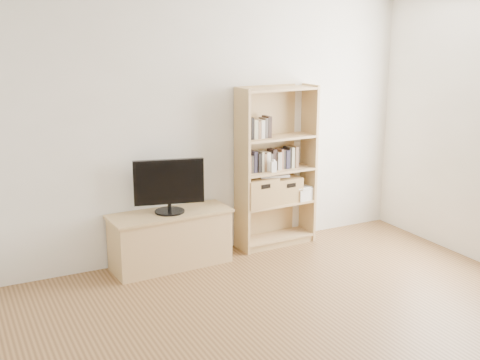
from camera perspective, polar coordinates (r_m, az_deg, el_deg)
back_wall at (r=6.07m, az=-2.82°, el=4.95°), size 4.50×0.02×2.60m
tv_stand at (r=5.95m, az=-6.60°, el=-5.69°), size 1.16×0.48×0.52m
bookshelf at (r=6.34m, az=3.46°, el=1.20°), size 0.86×0.34×1.70m
television at (r=5.78m, az=-6.75°, el=-0.56°), size 0.66×0.21×0.53m
books_row_mid at (r=6.33m, az=3.38°, el=2.03°), size 0.81×0.17×0.22m
books_row_upper at (r=6.17m, az=1.94°, el=4.98°), size 0.40×0.16×0.21m
baby_monitor at (r=6.20m, az=3.20°, el=1.26°), size 0.06×0.04×0.11m
basket_left at (r=6.27m, az=1.70°, el=-1.10°), size 0.38×0.32×0.29m
basket_right at (r=6.45m, az=4.23°, el=-0.86°), size 0.33×0.27×0.26m
laptop at (r=6.32m, az=3.15°, el=0.51°), size 0.35×0.28×0.02m
magazine_stack at (r=6.57m, az=5.60°, el=-1.22°), size 0.23×0.30×0.12m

